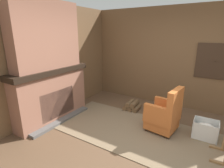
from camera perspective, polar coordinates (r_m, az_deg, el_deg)
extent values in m
plane|color=brown|center=(3.34, 7.59, -20.02)|extent=(14.00, 14.00, 0.00)
cube|color=brown|center=(4.26, -21.89, 6.42)|extent=(0.06, 5.24, 2.65)
cube|color=brown|center=(4.98, 19.62, 7.96)|extent=(5.24, 0.06, 2.65)
cube|color=#382619|center=(4.83, 30.69, 6.35)|extent=(0.85, 0.02, 0.85)
cube|color=silver|center=(4.84, 30.69, 6.37)|extent=(0.81, 0.01, 0.81)
cube|color=#382619|center=(4.83, 30.69, 6.35)|extent=(0.02, 0.02, 0.81)
cube|color=#382619|center=(4.83, 30.69, 6.35)|extent=(0.81, 0.02, 0.02)
cube|color=#93604C|center=(4.27, -18.95, -3.96)|extent=(0.40, 1.79, 1.11)
cube|color=black|center=(4.20, -17.41, -5.98)|extent=(0.08, 0.93, 0.62)
cube|color=#565451|center=(4.28, -15.87, -11.30)|extent=(0.16, 1.61, 0.06)
cube|color=black|center=(4.11, -19.74, 4.04)|extent=(0.50, 1.89, 0.11)
cube|color=#93604C|center=(4.03, -20.81, 14.63)|extent=(0.35, 1.57, 1.41)
cube|color=#7A664C|center=(3.76, 9.19, -15.48)|extent=(3.79, 1.63, 0.01)
cube|color=#C6662D|center=(3.87, 15.90, -11.91)|extent=(0.62, 0.62, 0.24)
cube|color=#C6662D|center=(3.81, 16.08, -9.92)|extent=(0.66, 0.65, 0.18)
cube|color=#C6662D|center=(3.59, 19.96, -5.72)|extent=(0.19, 0.59, 0.53)
cube|color=#C6662D|center=(3.53, 14.42, -8.55)|extent=(0.54, 0.15, 0.20)
cube|color=#C6662D|center=(3.95, 17.46, -6.04)|extent=(0.54, 0.15, 0.20)
cylinder|color=#332319|center=(3.84, 10.97, -14.35)|extent=(0.06, 0.06, 0.06)
cylinder|color=#332319|center=(4.21, 14.05, -11.64)|extent=(0.06, 0.06, 0.06)
cylinder|color=#332319|center=(3.69, 17.68, -16.33)|extent=(0.06, 0.06, 0.06)
cylinder|color=#332319|center=(4.07, 20.19, -13.26)|extent=(0.06, 0.06, 0.06)
cylinder|color=olive|center=(3.66, 32.80, -14.92)|extent=(0.04, 0.04, 0.38)
cylinder|color=brown|center=(4.77, 5.08, -7.29)|extent=(0.16, 0.40, 0.13)
cylinder|color=brown|center=(4.72, 6.55, -7.56)|extent=(0.16, 0.40, 0.13)
cylinder|color=brown|center=(4.68, 8.05, -7.84)|extent=(0.16, 0.40, 0.13)
cylinder|color=brown|center=(4.70, 5.85, -6.20)|extent=(0.16, 0.40, 0.13)
cylinder|color=brown|center=(4.66, 7.35, -6.46)|extent=(0.16, 0.40, 0.13)
cube|color=white|center=(4.01, 27.83, -15.10)|extent=(0.45, 0.35, 0.01)
cube|color=white|center=(3.94, 31.35, -13.41)|extent=(0.02, 0.34, 0.35)
cube|color=white|center=(3.94, 24.98, -12.48)|extent=(0.02, 0.34, 0.35)
cube|color=white|center=(4.08, 28.31, -11.90)|extent=(0.44, 0.02, 0.35)
cube|color=white|center=(3.79, 28.00, -14.11)|extent=(0.44, 0.02, 0.35)
ellipsoid|color=white|center=(3.93, 28.20, -12.74)|extent=(0.36, 0.28, 0.21)
ellipsoid|color=#B24C42|center=(3.79, -27.28, 3.83)|extent=(0.12, 0.12, 0.10)
cylinder|color=white|center=(3.77, -27.57, 5.99)|extent=(0.07, 0.07, 0.19)
cube|color=brown|center=(4.53, -13.92, 7.32)|extent=(0.15, 0.21, 0.16)
cube|color=silver|center=(4.47, -13.20, 7.36)|extent=(0.01, 0.04, 0.02)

